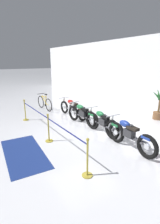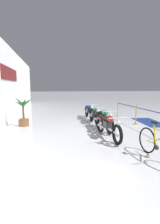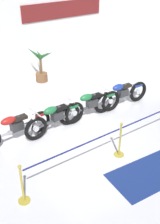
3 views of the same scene
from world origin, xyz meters
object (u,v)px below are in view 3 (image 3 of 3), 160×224
Objects in this scene: motorcycle_green_2 at (90,105)px; stanchion_far_left at (79,154)px; potted_palm_left_of_row at (41,67)px; motorcycle_green_1 at (56,118)px; motorcycle_red_0 at (15,128)px; stanchion_mid_left at (120,144)px; motorcycle_blue_3 at (121,95)px; floor_banner at (156,170)px.

stanchion_far_left is (-1.90, -2.05, 0.19)m from motorcycle_green_2.
motorcycle_green_2 is 3.58m from potted_palm_left_of_row.
motorcycle_green_1 is 0.91× the size of motorcycle_green_2.
stanchion_far_left is (-2.00, -5.63, 0.03)m from potted_palm_left_of_row.
motorcycle_green_1 is (1.23, -0.21, 0.01)m from motorcycle_red_0.
stanchion_mid_left reaches higher than motorcycle_green_1.
stanchion_far_left is (-0.54, -2.01, 0.18)m from motorcycle_green_1.
motorcycle_green_1 is 1.43× the size of potted_palm_left_of_row.
motorcycle_blue_3 reaches higher than motorcycle_green_2.
motorcycle_green_2 is 3.13m from floor_banner.
motorcycle_green_2 reaches higher than floor_banner.
floor_banner is at bearing -53.63° from motorcycle_red_0.
stanchion_far_left reaches higher than floor_banner.
motorcycle_red_0 is at bearing 107.28° from stanchion_far_left.
floor_banner is (1.16, -3.04, -0.47)m from motorcycle_green_1.
motorcycle_blue_3 reaches higher than motorcycle_red_0.
motorcycle_red_0 is 0.97× the size of motorcycle_green_2.
motorcycle_blue_3 is at bearing -2.86° from motorcycle_red_0.
stanchion_mid_left is (-0.66, -5.63, -0.27)m from potted_palm_left_of_row.
motorcycle_red_0 is 1.25m from motorcycle_green_1.
motorcycle_green_1 is 0.93× the size of motorcycle_blue_3.
potted_palm_left_of_row is at bearing 83.34° from stanchion_mid_left.
potted_palm_left_of_row is at bearing 68.01° from motorcycle_green_1.
motorcycle_green_2 is at bearing 178.74° from motorcycle_blue_3.
floor_banner is (1.70, -1.03, -0.65)m from stanchion_far_left.
floor_banner is at bearing -31.15° from stanchion_far_left.
potted_palm_left_of_row reaches higher than motorcycle_green_2.
potted_palm_left_of_row is at bearing 70.44° from stanchion_far_left.
potted_palm_left_of_row reaches higher than stanchion_mid_left.
stanchion_mid_left is (2.03, -2.22, -0.11)m from motorcycle_red_0.
motorcycle_red_0 is 4.35m from potted_palm_left_of_row.
potted_palm_left_of_row is 6.70m from floor_banner.
potted_palm_left_of_row is at bearing 92.04° from floor_banner.
motorcycle_green_1 reaches higher than motorcycle_red_0.
motorcycle_blue_3 is 0.44× the size of stanchion_far_left.
motorcycle_red_0 is 0.92× the size of floor_banner.
stanchion_far_left and stanchion_mid_left have the same top height.
motorcycle_blue_3 is 2.23× the size of stanchion_mid_left.
motorcycle_blue_3 is 3.82m from stanchion_far_left.
stanchion_far_left reaches higher than motorcycle_green_2.
stanchion_mid_left is at bearing -47.52° from motorcycle_red_0.
motorcycle_green_2 is 2.13m from stanchion_mid_left.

